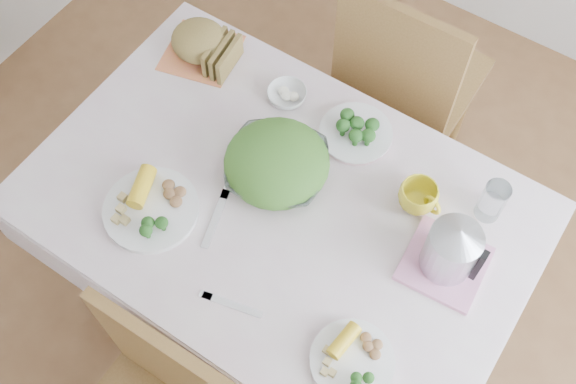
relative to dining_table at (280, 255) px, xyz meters
The scene contains 17 objects.
floor 0.38m from the dining_table, ahead, with size 3.60×3.60×0.00m, color brown.
dining_table is the anchor object (origin of this frame).
tablecloth 0.38m from the dining_table, ahead, with size 1.50×1.00×0.01m, color beige.
chair_far 0.85m from the dining_table, 87.18° to the left, with size 0.48×0.48×1.06m, color brown.
salad_bowl 0.44m from the dining_table, 126.97° to the left, with size 0.30×0.30×0.07m, color white.
dinner_plate_left 0.55m from the dining_table, 141.97° to the right, with size 0.29×0.29×0.02m, color white.
dinner_plate_right 0.66m from the dining_table, 34.06° to the right, with size 0.23×0.23×0.02m, color white.
broccoli_plate 0.53m from the dining_table, 78.98° to the left, with size 0.24×0.24×0.02m, color beige.
napkin 0.76m from the dining_table, 148.38° to the left, with size 0.24×0.24×0.00m, color #E57E48.
bread_loaf 0.79m from the dining_table, 148.38° to the left, with size 0.19×0.18×0.12m, color olive.
fruit_bowl 0.57m from the dining_table, 120.03° to the left, with size 0.13×0.13×0.04m, color white.
yellow_mug 0.60m from the dining_table, 32.91° to the left, with size 0.12×0.12×0.09m, color yellow.
glass_tumbler 0.77m from the dining_table, 30.62° to the left, with size 0.07×0.07×0.14m, color white.
pink_tray 0.65m from the dining_table, 10.54° to the left, with size 0.23×0.23×0.02m, color pink.
electric_kettle 0.72m from the dining_table, 10.54° to the left, with size 0.15×0.15×0.21m, color #B2B5BA.
fork_left 0.44m from the dining_table, 130.71° to the right, with size 0.02×0.20×0.00m, color silver.
knife 0.52m from the dining_table, 78.02° to the right, with size 0.02×0.18×0.00m, color silver.
Camera 1 is at (0.56, -0.79, 2.55)m, focal length 42.00 mm.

